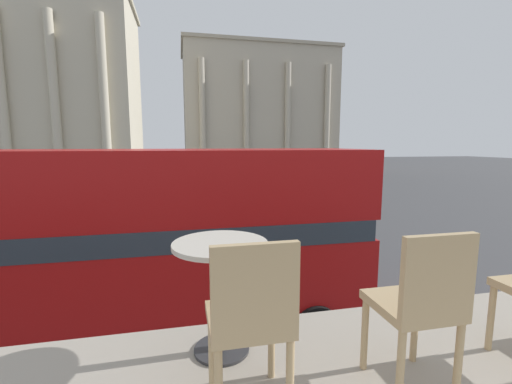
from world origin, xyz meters
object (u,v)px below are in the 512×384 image
object	(u,v)px
plaza_building_left	(30,91)
pedestrian_olive	(206,183)
pedestrian_black	(143,182)
traffic_light_mid	(277,179)
traffic_light_far	(195,175)
plaza_building_right	(257,110)
cafe_dining_table	(221,272)
cafe_chair_1	(420,302)
cafe_chair_0	(251,316)
pedestrian_white	(220,206)
double_decker_bus	(103,240)

from	to	relation	value
plaza_building_left	pedestrian_olive	bearing A→B (deg)	-40.58
pedestrian_black	pedestrian_olive	world-z (taller)	pedestrian_olive
traffic_light_mid	traffic_light_far	size ratio (longest dim) A/B	1.12
plaza_building_right	pedestrian_olive	bearing A→B (deg)	-110.16
cafe_dining_table	traffic_light_mid	bearing A→B (deg)	72.92
cafe_chair_1	plaza_building_left	xyz separation A→B (m)	(-17.86, 43.49, 6.81)
traffic_light_mid	cafe_chair_0	bearing A→B (deg)	-106.30
cafe_chair_1	pedestrian_white	size ratio (longest dim) A/B	0.51
double_decker_bus	pedestrian_black	world-z (taller)	double_decker_bus
pedestrian_black	pedestrian_white	distance (m)	15.15
cafe_chair_1	traffic_light_far	size ratio (longest dim) A/B	0.28
plaza_building_left	double_decker_bus	bearing A→B (deg)	-68.19
plaza_building_left	traffic_light_far	world-z (taller)	plaza_building_left
cafe_chair_1	traffic_light_far	world-z (taller)	cafe_chair_1
cafe_chair_0	pedestrian_olive	size ratio (longest dim) A/B	0.50
cafe_chair_0	pedestrian_white	xyz separation A→B (m)	(1.72, 16.66, -2.51)
traffic_light_far	pedestrian_white	world-z (taller)	traffic_light_far
pedestrian_black	pedestrian_olive	bearing A→B (deg)	83.84
cafe_chair_1	plaza_building_left	world-z (taller)	plaza_building_left
traffic_light_mid	pedestrian_olive	world-z (taller)	traffic_light_mid
pedestrian_olive	pedestrian_black	bearing A→B (deg)	118.90
plaza_building_left	traffic_light_mid	xyz separation A→B (m)	(21.92, -26.46, -7.96)
plaza_building_left	plaza_building_right	xyz separation A→B (m)	(30.11, 15.19, -0.18)
plaza_building_right	cafe_dining_table	bearing A→B (deg)	-102.83
double_decker_bus	traffic_light_mid	world-z (taller)	double_decker_bus
cafe_dining_table	traffic_light_far	size ratio (longest dim) A/B	0.22
plaza_building_right	pedestrian_white	distance (m)	44.46
cafe_dining_table	pedestrian_olive	size ratio (longest dim) A/B	0.40
pedestrian_black	pedestrian_white	world-z (taller)	pedestrian_white
pedestrian_white	cafe_dining_table	bearing A→B (deg)	-24.56
plaza_building_right	pedestrian_black	xyz separation A→B (m)	(-16.88, -27.84, -9.26)
cafe_dining_table	cafe_chair_0	world-z (taller)	cafe_chair_0
cafe_dining_table	pedestrian_black	size ratio (longest dim) A/B	0.45
pedestrian_black	cafe_chair_1	bearing A→B (deg)	33.84
cafe_dining_table	pedestrian_black	bearing A→B (deg)	96.89
cafe_dining_table	cafe_chair_1	size ratio (longest dim) A/B	0.80
traffic_light_mid	cafe_chair_1	bearing A→B (deg)	-103.43
double_decker_bus	cafe_chair_1	size ratio (longest dim) A/B	12.56
pedestrian_olive	pedestrian_white	distance (m)	10.81
plaza_building_right	traffic_light_mid	world-z (taller)	plaza_building_right
pedestrian_black	cafe_chair_0	bearing A→B (deg)	32.21
plaza_building_right	plaza_building_left	bearing A→B (deg)	-153.23
plaza_building_right	traffic_light_far	xyz separation A→B (m)	(-12.51, -35.35, -8.02)
traffic_light_mid	traffic_light_far	world-z (taller)	traffic_light_mid
double_decker_bus	cafe_dining_table	bearing A→B (deg)	-78.31
traffic_light_far	cafe_chair_1	bearing A→B (deg)	-89.37
cafe_dining_table	traffic_light_mid	distance (m)	17.23
double_decker_bus	plaza_building_left	distance (m)	41.15
plaza_building_right	traffic_light_mid	size ratio (longest dim) A/B	7.01
cafe_chair_0	traffic_light_far	distance (m)	23.34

